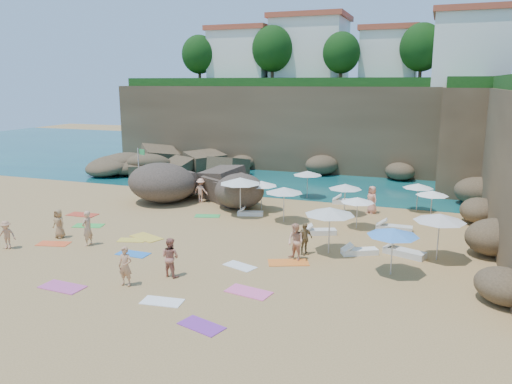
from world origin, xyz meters
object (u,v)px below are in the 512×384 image
(flag_pole, at_px, (140,165))
(person_stand_2, at_px, (201,190))
(parasol_0, at_px, (284,190))
(parasol_1, at_px, (308,173))
(rock_outcrop, at_px, (214,199))
(person_stand_4, at_px, (372,200))
(person_stand_3, at_px, (304,239))
(person_stand_5, at_px, (206,187))
(person_stand_6, at_px, (87,228))
(person_stand_1, at_px, (170,257))
(lounger_0, at_px, (250,213))
(parasol_2, at_px, (418,186))

(flag_pole, bearing_deg, person_stand_2, -4.08)
(parasol_0, height_order, person_stand_2, parasol_0)
(parasol_1, bearing_deg, rock_outcrop, -157.29)
(parasol_0, height_order, person_stand_4, parasol_0)
(person_stand_3, bearing_deg, parasol_0, 65.95)
(parasol_0, xyz_separation_m, person_stand_4, (4.79, 3.96, -1.09))
(person_stand_3, bearing_deg, person_stand_5, 85.56)
(person_stand_2, bearing_deg, person_stand_3, 147.47)
(flag_pole, bearing_deg, person_stand_6, -70.46)
(person_stand_4, bearing_deg, person_stand_1, -75.29)
(person_stand_4, distance_m, person_stand_6, 17.68)
(person_stand_3, bearing_deg, person_stand_6, 142.18)
(parasol_1, bearing_deg, parasol_0, -87.56)
(lounger_0, distance_m, person_stand_6, 10.42)
(flag_pole, bearing_deg, person_stand_3, -29.84)
(person_stand_1, relative_size, person_stand_5, 1.04)
(parasol_1, relative_size, person_stand_3, 1.32)
(person_stand_3, distance_m, person_stand_4, 9.55)
(parasol_0, bearing_deg, person_stand_4, 39.59)
(lounger_0, relative_size, person_stand_5, 0.97)
(rock_outcrop, distance_m, parasol_2, 14.41)
(parasol_2, distance_m, person_stand_1, 18.42)
(rock_outcrop, xyz_separation_m, parasol_0, (6.70, -4.17, 2.00))
(person_stand_2, bearing_deg, person_stand_1, 118.40)
(parasol_1, distance_m, lounger_0, 6.77)
(flag_pole, xyz_separation_m, person_stand_2, (5.21, -0.37, -1.45))
(person_stand_4, relative_size, person_stand_5, 1.06)
(lounger_0, relative_size, person_stand_4, 0.91)
(flag_pole, height_order, person_stand_2, flag_pole)
(rock_outcrop, xyz_separation_m, person_stand_5, (-0.51, -0.09, 0.85))
(flag_pole, relative_size, person_stand_2, 2.11)
(parasol_0, relative_size, lounger_0, 1.40)
(lounger_0, xyz_separation_m, person_stand_5, (-4.75, 3.41, 0.72))
(lounger_0, bearing_deg, person_stand_1, -103.84)
(person_stand_1, xyz_separation_m, person_stand_2, (-4.96, 13.02, -0.02))
(lounger_0, xyz_separation_m, person_stand_1, (0.35, -10.83, 0.75))
(person_stand_5, bearing_deg, person_stand_1, -61.35)
(flag_pole, xyz_separation_m, person_stand_6, (3.95, -11.14, -1.37))
(parasol_2, bearing_deg, parasol_1, 170.32)
(parasol_0, xyz_separation_m, person_stand_1, (-2.10, -10.15, -1.12))
(rock_outcrop, relative_size, parasol_2, 3.45)
(person_stand_1, distance_m, person_stand_5, 15.13)
(parasol_1, distance_m, parasol_2, 7.95)
(lounger_0, bearing_deg, parasol_0, -31.08)
(person_stand_1, bearing_deg, lounger_0, -78.76)
(parasol_0, bearing_deg, person_stand_1, -101.71)
(parasol_1, height_order, person_stand_6, parasol_1)
(person_stand_2, distance_m, person_stand_3, 12.76)
(person_stand_2, distance_m, person_stand_4, 11.90)
(rock_outcrop, xyz_separation_m, person_stand_4, (11.49, -0.21, 0.90))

